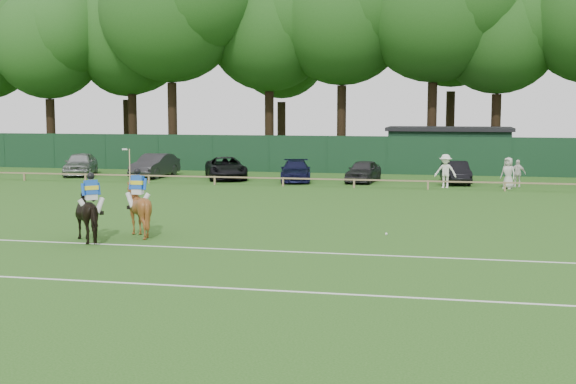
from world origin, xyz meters
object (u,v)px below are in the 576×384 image
(spectator_right, at_px, (508,173))
(spectator_left, at_px, (445,171))
(sedan_grey, at_px, (155,166))
(utility_shed, at_px, (449,149))
(polo_ball, at_px, (386,234))
(sedan_navy, at_px, (296,171))
(hatch_grey, at_px, (363,171))
(horse_chestnut, at_px, (138,210))
(horse_dark, at_px, (92,215))
(spectator_mid, at_px, (517,173))
(suv_black, at_px, (226,168))
(estate_black, at_px, (456,172))
(sedan_silver, at_px, (81,164))

(spectator_right, bearing_deg, spectator_left, -143.57)
(sedan_grey, height_order, spectator_left, spectator_left)
(utility_shed, bearing_deg, polo_ball, -94.06)
(sedan_navy, bearing_deg, hatch_grey, -5.75)
(hatch_grey, bearing_deg, horse_chestnut, -97.41)
(horse_dark, relative_size, spectator_mid, 1.36)
(spectator_left, xyz_separation_m, polo_ball, (-1.83, -16.28, -0.88))
(suv_black, bearing_deg, estate_black, -21.69)
(horse_chestnut, xyz_separation_m, utility_shed, (10.34, 29.18, 0.62))
(spectator_right, bearing_deg, estate_black, 171.79)
(horse_chestnut, xyz_separation_m, sedan_grey, (-7.77, 20.87, -0.18))
(horse_chestnut, distance_m, sedan_grey, 22.27)
(horse_chestnut, relative_size, estate_black, 0.47)
(sedan_silver, xyz_separation_m, sedan_navy, (14.42, -0.98, -0.13))
(suv_black, relative_size, hatch_grey, 1.26)
(hatch_grey, xyz_separation_m, spectator_mid, (8.66, -0.93, 0.11))
(sedan_silver, height_order, spectator_right, spectator_right)
(sedan_grey, bearing_deg, utility_shed, 28.30)
(sedan_navy, xyz_separation_m, estate_black, (9.33, 0.73, 0.02))
(spectator_left, relative_size, spectator_mid, 1.22)
(sedan_grey, distance_m, estate_black, 18.57)
(estate_black, relative_size, polo_ball, 43.44)
(polo_ball, bearing_deg, sedan_navy, 110.88)
(horse_dark, xyz_separation_m, hatch_grey, (6.55, 21.75, -0.22))
(sedan_grey, bearing_deg, horse_dark, -69.56)
(sedan_grey, xyz_separation_m, spectator_right, (21.34, -2.47, 0.12))
(horse_dark, xyz_separation_m, sedan_navy, (2.55, 21.39, -0.25))
(horse_chestnut, bearing_deg, sedan_grey, -68.59)
(sedan_navy, relative_size, utility_shed, 0.51)
(sedan_silver, height_order, suv_black, sedan_silver)
(horse_dark, bearing_deg, utility_shed, -155.35)
(hatch_grey, bearing_deg, estate_black, 11.46)
(sedan_navy, bearing_deg, spectator_mid, -13.52)
(horse_chestnut, height_order, spectator_mid, horse_chestnut)
(horse_dark, bearing_deg, spectator_mid, -170.97)
(spectator_mid, bearing_deg, sedan_grey, -176.09)
(sedan_navy, xyz_separation_m, utility_shed, (8.87, 9.11, 0.91))
(horse_dark, xyz_separation_m, sedan_silver, (-11.87, 22.37, -0.12))
(suv_black, height_order, spectator_left, spectator_left)
(horse_chestnut, bearing_deg, sedan_silver, -57.42)
(suv_black, relative_size, utility_shed, 0.58)
(sedan_silver, bearing_deg, suv_black, -20.27)
(sedan_silver, relative_size, spectator_mid, 2.90)
(polo_ball, bearing_deg, utility_shed, 85.94)
(spectator_mid, bearing_deg, spectator_left, -153.73)
(polo_ball, bearing_deg, sedan_silver, 138.11)
(spectator_left, height_order, polo_ball, spectator_left)
(spectator_mid, distance_m, spectator_right, 1.25)
(hatch_grey, bearing_deg, sedan_silver, -174.33)
(sedan_silver, height_order, hatch_grey, sedan_silver)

